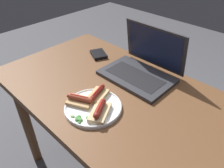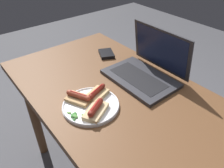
# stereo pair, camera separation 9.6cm
# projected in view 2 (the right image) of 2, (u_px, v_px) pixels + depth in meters

# --- Properties ---
(desk) EXTENTS (1.22, 0.69, 0.76)m
(desk) POSITION_uv_depth(u_px,v_px,m) (116.00, 109.00, 1.08)
(desk) COLOR brown
(desk) RESTS_ON ground_plane
(laptop) EXTENTS (0.35, 0.27, 0.24)m
(laptop) POSITION_uv_depth(u_px,v_px,m) (145.00, 70.00, 1.09)
(laptop) COLOR #2D2D33
(laptop) RESTS_ON desk
(plate) EXTENTS (0.24, 0.24, 0.02)m
(plate) POSITION_uv_depth(u_px,v_px,m) (91.00, 105.00, 0.92)
(plate) COLOR silver
(plate) RESTS_ON desk
(sausage_toast_left) EXTENTS (0.13, 0.11, 0.04)m
(sausage_toast_left) POSITION_uv_depth(u_px,v_px,m) (79.00, 98.00, 0.94)
(sausage_toast_left) COLOR tan
(sausage_toast_left) RESTS_ON plate
(sausage_toast_middle) EXTENTS (0.11, 0.14, 0.05)m
(sausage_toast_middle) POSITION_uv_depth(u_px,v_px,m) (96.00, 110.00, 0.87)
(sausage_toast_middle) COLOR #D6B784
(sausage_toast_middle) RESTS_ON plate
(sausage_toast_right) EXTENTS (0.10, 0.12, 0.04)m
(sausage_toast_right) POSITION_uv_depth(u_px,v_px,m) (97.00, 93.00, 0.96)
(sausage_toast_right) COLOR tan
(sausage_toast_right) RESTS_ON plate
(salad_pile) EXTENTS (0.07, 0.07, 0.01)m
(salad_pile) POSITION_uv_depth(u_px,v_px,m) (75.00, 115.00, 0.87)
(salad_pile) COLOR #709E4C
(salad_pile) RESTS_ON plate
(external_drive) EXTENTS (0.13, 0.12, 0.02)m
(external_drive) POSITION_uv_depth(u_px,v_px,m) (106.00, 54.00, 1.30)
(external_drive) COLOR black
(external_drive) RESTS_ON desk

